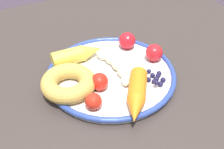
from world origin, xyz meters
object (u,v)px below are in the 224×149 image
at_px(banana, 116,65).
at_px(tomato_near, 94,101).
at_px(blueberry_pile, 153,77).
at_px(donut, 68,83).
at_px(tomato_mid, 127,41).
at_px(tomato_far, 154,52).
at_px(carrot_orange, 137,95).
at_px(tomato_extra, 99,82).
at_px(plate, 112,75).
at_px(carrot_yellow, 78,54).
at_px(dining_table, 115,106).

bearing_deg(banana, tomato_near, -137.70).
bearing_deg(blueberry_pile, donut, 162.49).
xyz_separation_m(tomato_mid, tomato_far, (0.03, -0.07, -0.00)).
bearing_deg(tomato_mid, donut, -156.50).
bearing_deg(carrot_orange, tomato_extra, 124.30).
distance_m(plate, carrot_orange, 0.10).
distance_m(plate, donut, 0.10).
height_order(carrot_orange, carrot_yellow, same).
xyz_separation_m(donut, tomato_mid, (0.18, 0.08, 0.00)).
relative_size(donut, tomato_near, 3.40).
xyz_separation_m(plate, donut, (-0.10, -0.00, 0.02)).
height_order(dining_table, carrot_orange, carrot_orange).
relative_size(dining_table, carrot_yellow, 7.77).
relative_size(tomato_near, tomato_mid, 0.81).
bearing_deg(tomato_mid, carrot_orange, -113.65).
relative_size(dining_table, blueberry_pile, 16.11).
distance_m(tomato_far, tomato_extra, 0.16).
distance_m(dining_table, tomato_extra, 0.15).
xyz_separation_m(banana, carrot_yellow, (-0.06, 0.07, 0.01)).
height_order(blueberry_pile, tomato_far, tomato_far).
bearing_deg(dining_table, carrot_orange, -94.09).
relative_size(tomato_mid, tomato_extra, 1.11).
bearing_deg(plate, tomato_far, 3.82).
relative_size(carrot_orange, tomato_mid, 3.20).
bearing_deg(tomato_extra, tomato_near, -126.54).
bearing_deg(blueberry_pile, banana, 128.98).
relative_size(tomato_near, tomato_extra, 0.90).
bearing_deg(dining_table, plate, -156.53).
bearing_deg(tomato_mid, tomato_near, -136.19).
bearing_deg(tomato_near, tomato_extra, 53.46).
distance_m(blueberry_pile, tomato_near, 0.15).
bearing_deg(blueberry_pile, tomato_mid, 85.25).
height_order(banana, carrot_orange, carrot_orange).
distance_m(plate, tomato_mid, 0.12).
bearing_deg(donut, carrot_yellow, 57.07).
relative_size(banana, tomato_mid, 3.36).
distance_m(carrot_yellow, tomato_extra, 0.11).
xyz_separation_m(carrot_orange, tomato_mid, (0.08, 0.18, 0.00)).
xyz_separation_m(tomato_near, tomato_mid, (0.16, 0.15, 0.00)).
bearing_deg(tomato_extra, carrot_yellow, 92.07).
relative_size(dining_table, tomato_extra, 25.31).
distance_m(dining_table, blueberry_pile, 0.15).
bearing_deg(banana, carrot_orange, -96.38).
distance_m(carrot_orange, donut, 0.14).
bearing_deg(carrot_orange, blueberry_pile, 32.86).
distance_m(carrot_orange, tomato_extra, 0.08).
xyz_separation_m(dining_table, blueberry_pile, (0.06, -0.06, 0.12)).
relative_size(carrot_orange, tomato_extra, 3.56).
xyz_separation_m(plate, carrot_yellow, (-0.05, 0.08, 0.02)).
distance_m(banana, blueberry_pile, 0.09).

